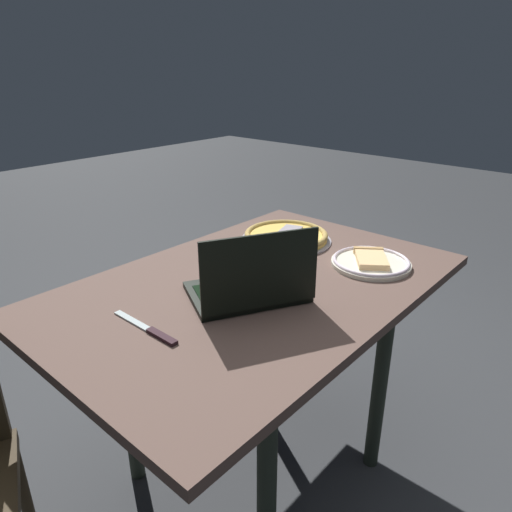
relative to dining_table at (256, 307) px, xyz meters
The scene contains 6 objects.
ground_plane 0.68m from the dining_table, ahead, with size 12.00×12.00×0.00m, color #36383A.
dining_table is the anchor object (origin of this frame).
laptop 0.18m from the dining_table, 145.92° to the right, with size 0.40×0.36×0.23m.
pizza_plate 0.42m from the dining_table, 30.25° to the right, with size 0.26×0.26×0.04m.
pizza_tray 0.39m from the dining_table, 23.73° to the left, with size 0.34×0.34×0.04m.
table_knife 0.41m from the dining_table, behind, with size 0.02×0.24×0.01m.
Camera 1 is at (-0.98, -0.87, 1.40)m, focal length 32.86 mm.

